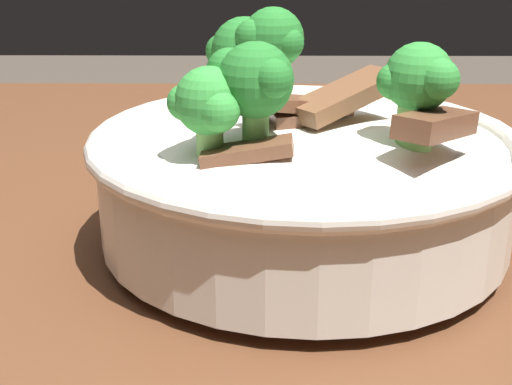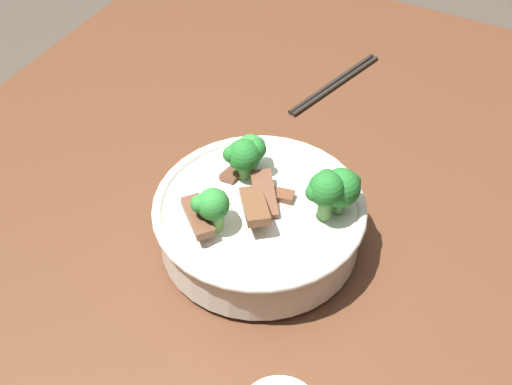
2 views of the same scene
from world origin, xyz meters
name	(u,v)px [view 1 (image 1 of 2)]	position (x,y,z in m)	size (l,w,h in m)	color
rice_bowl	(302,168)	(0.03, -0.03, 0.80)	(0.25, 0.25, 0.13)	silver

